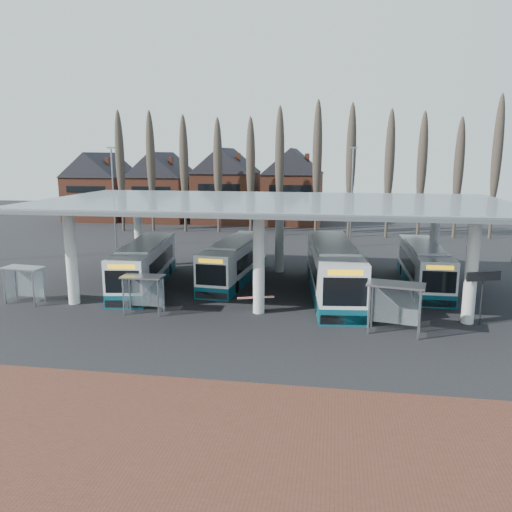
% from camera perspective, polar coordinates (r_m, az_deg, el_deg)
% --- Properties ---
extents(ground, '(140.00, 140.00, 0.00)m').
position_cam_1_polar(ground, '(28.08, -0.47, -8.02)').
color(ground, black).
rests_on(ground, ground).
extents(brick_strip, '(70.00, 10.00, 0.03)m').
position_cam_1_polar(brick_strip, '(17.48, -7.46, -20.97)').
color(brick_strip, '#522D21').
rests_on(brick_strip, ground).
extents(station_canopy, '(32.00, 16.00, 6.34)m').
position_cam_1_polar(station_canopy, '(34.59, 1.72, 5.34)').
color(station_canopy, silver).
rests_on(station_canopy, ground).
extents(poplar_row, '(45.10, 1.10, 14.50)m').
position_cam_1_polar(poplar_row, '(59.27, 4.90, 10.84)').
color(poplar_row, '#473D33').
rests_on(poplar_row, ground).
extents(townhouse_row, '(36.80, 10.30, 12.25)m').
position_cam_1_polar(townhouse_row, '(73.02, -7.04, 8.67)').
color(townhouse_row, brown).
rests_on(townhouse_row, ground).
extents(lamp_post_a, '(0.80, 0.16, 10.17)m').
position_cam_1_polar(lamp_post_a, '(53.22, -15.97, 6.67)').
color(lamp_post_a, slate).
rests_on(lamp_post_a, ground).
extents(lamp_post_b, '(0.80, 0.16, 10.17)m').
position_cam_1_polar(lamp_post_b, '(52.29, 10.87, 6.83)').
color(lamp_post_b, slate).
rests_on(lamp_post_b, ground).
extents(bus_0, '(3.99, 11.63, 3.17)m').
position_cam_1_polar(bus_0, '(37.11, -12.60, -1.07)').
color(bus_0, silver).
rests_on(bus_0, ground).
extents(bus_1, '(3.31, 11.31, 3.10)m').
position_cam_1_polar(bus_1, '(37.84, -2.41, -0.61)').
color(bus_1, silver).
rests_on(bus_1, ground).
extents(bus_2, '(4.15, 13.21, 3.61)m').
position_cam_1_polar(bus_2, '(34.24, 8.78, -1.62)').
color(bus_2, silver).
rests_on(bus_2, ground).
extents(bus_3, '(2.38, 10.99, 3.05)m').
position_cam_1_polar(bus_3, '(38.12, 18.60, -1.15)').
color(bus_3, silver).
rests_on(bus_3, ground).
extents(shelter_0, '(2.67, 1.53, 2.37)m').
position_cam_1_polar(shelter_0, '(35.27, -24.92, -2.15)').
color(shelter_0, gray).
rests_on(shelter_0, ground).
extents(shelter_1, '(2.52, 1.29, 2.32)m').
position_cam_1_polar(shelter_1, '(30.70, -12.68, -3.31)').
color(shelter_1, gray).
rests_on(shelter_1, ground).
extents(shelter_2, '(3.19, 2.04, 2.74)m').
position_cam_1_polar(shelter_2, '(27.59, 15.67, -4.48)').
color(shelter_2, gray).
rests_on(shelter_2, ground).
extents(info_sign_0, '(1.97, 0.80, 3.06)m').
position_cam_1_polar(info_sign_0, '(30.31, 24.55, -2.56)').
color(info_sign_0, black).
rests_on(info_sign_0, ground).
extents(barrier, '(2.15, 0.95, 1.12)m').
position_cam_1_polar(barrier, '(30.21, 0.00, -4.88)').
color(barrier, black).
rests_on(barrier, ground).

